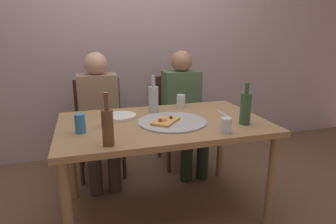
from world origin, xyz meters
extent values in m
plane|color=brown|center=(0.00, 0.00, 0.00)|extent=(8.00, 8.00, 0.00)
cube|color=#B29EA3|center=(0.00, 1.28, 1.30)|extent=(6.00, 0.10, 2.60)
cube|color=#99754C|center=(0.00, 0.00, 0.71)|extent=(1.45, 0.89, 0.04)
cylinder|color=#99754C|center=(-0.67, -0.39, 0.34)|extent=(0.06, 0.06, 0.69)
cylinder|color=#99754C|center=(0.67, -0.39, 0.34)|extent=(0.06, 0.06, 0.69)
cylinder|color=#99754C|center=(-0.67, 0.39, 0.34)|extent=(0.06, 0.06, 0.69)
cylinder|color=#99754C|center=(0.67, 0.39, 0.34)|extent=(0.06, 0.06, 0.69)
cylinder|color=#ADADB2|center=(0.05, -0.05, 0.73)|extent=(0.48, 0.48, 0.01)
cube|color=tan|center=(0.00, -0.07, 0.75)|extent=(0.24, 0.25, 0.02)
sphere|color=#EAD184|center=(-0.01, -0.09, 0.77)|extent=(0.04, 0.04, 0.04)
sphere|color=#2D381E|center=(0.04, -0.05, 0.76)|extent=(0.02, 0.02, 0.02)
sphere|color=#B22D23|center=(-0.05, -0.10, 0.76)|extent=(0.03, 0.03, 0.03)
cylinder|color=#2D5133|center=(0.52, -0.22, 0.83)|extent=(0.07, 0.07, 0.22)
cylinder|color=#2D5133|center=(0.52, -0.22, 0.98)|extent=(0.03, 0.03, 0.07)
cylinder|color=brown|center=(-0.41, -0.35, 0.83)|extent=(0.07, 0.07, 0.21)
cylinder|color=brown|center=(-0.41, -0.35, 0.98)|extent=(0.02, 0.02, 0.10)
cylinder|color=#B2BCC1|center=(-0.01, 0.25, 0.83)|extent=(0.08, 0.08, 0.21)
cylinder|color=#B2BCC1|center=(-0.01, 0.25, 0.98)|extent=(0.03, 0.03, 0.09)
cylinder|color=silver|center=(0.25, 0.33, 0.78)|extent=(0.07, 0.07, 0.11)
cylinder|color=beige|center=(-0.40, -0.01, 0.77)|extent=(0.07, 0.07, 0.09)
cylinder|color=silver|center=(0.31, -0.35, 0.77)|extent=(0.07, 0.07, 0.10)
cylinder|color=#337AC1|center=(-0.57, -0.09, 0.79)|extent=(0.07, 0.07, 0.12)
cylinder|color=white|center=(-0.28, 0.17, 0.74)|extent=(0.24, 0.24, 0.02)
cube|color=#B7B7BC|center=(0.49, 0.03, 0.73)|extent=(0.02, 0.22, 0.01)
cube|color=#472D1E|center=(-0.41, 0.77, 0.45)|extent=(0.44, 0.44, 0.05)
cube|color=#472D1E|center=(-0.41, 0.97, 0.68)|extent=(0.44, 0.04, 0.45)
cylinder|color=#472D1E|center=(-0.22, 0.58, 0.21)|extent=(0.04, 0.04, 0.42)
cylinder|color=#472D1E|center=(-0.60, 0.58, 0.21)|extent=(0.04, 0.04, 0.42)
cylinder|color=#472D1E|center=(-0.22, 0.96, 0.21)|extent=(0.04, 0.04, 0.42)
cylinder|color=#472D1E|center=(-0.60, 0.96, 0.21)|extent=(0.04, 0.04, 0.42)
cube|color=#472D1E|center=(0.41, 0.77, 0.45)|extent=(0.44, 0.44, 0.05)
cube|color=#472D1E|center=(0.41, 0.97, 0.68)|extent=(0.44, 0.04, 0.45)
cylinder|color=#472D1E|center=(0.60, 0.58, 0.21)|extent=(0.04, 0.04, 0.42)
cylinder|color=#472D1E|center=(0.22, 0.58, 0.21)|extent=(0.04, 0.04, 0.42)
cylinder|color=#472D1E|center=(0.60, 0.96, 0.21)|extent=(0.04, 0.04, 0.42)
cylinder|color=#472D1E|center=(0.22, 0.96, 0.21)|extent=(0.04, 0.04, 0.42)
cube|color=#937A60|center=(-0.41, 0.79, 0.71)|extent=(0.36, 0.22, 0.52)
sphere|color=tan|center=(-0.41, 0.79, 1.06)|extent=(0.21, 0.21, 0.21)
cylinder|color=#3B3026|center=(-0.33, 0.59, 0.45)|extent=(0.12, 0.40, 0.12)
cylinder|color=#3B3026|center=(-0.49, 0.59, 0.45)|extent=(0.12, 0.40, 0.12)
cylinder|color=#3B3026|center=(-0.33, 0.39, 0.23)|extent=(0.11, 0.11, 0.45)
cylinder|color=#3B3026|center=(-0.49, 0.39, 0.23)|extent=(0.11, 0.11, 0.45)
cube|color=#4C6B47|center=(0.41, 0.79, 0.71)|extent=(0.36, 0.22, 0.52)
sphere|color=#A87A5B|center=(0.41, 0.79, 1.06)|extent=(0.21, 0.21, 0.21)
cylinder|color=black|center=(0.49, 0.59, 0.45)|extent=(0.12, 0.40, 0.12)
cylinder|color=black|center=(0.33, 0.59, 0.45)|extent=(0.12, 0.40, 0.12)
cylinder|color=black|center=(0.49, 0.39, 0.23)|extent=(0.11, 0.11, 0.45)
cylinder|color=black|center=(0.33, 0.39, 0.23)|extent=(0.11, 0.11, 0.45)
camera|label=1|loc=(-0.52, -1.88, 1.34)|focal=30.53mm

